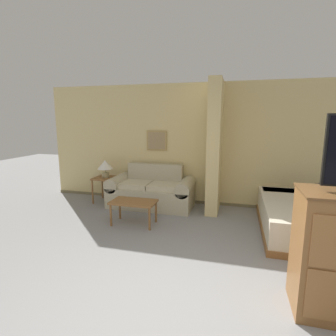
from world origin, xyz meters
TOP-DOWN VIEW (x-y plane):
  - wall_back at (-0.00, 3.76)m, footprint 7.76×0.16m
  - wall_partition_pillar at (0.02, 3.31)m, footprint 0.24×0.77m
  - couch at (-1.29, 3.27)m, footprint 1.80×0.84m
  - coffee_table at (-1.27, 2.23)m, footprint 0.79×0.45m
  - side_table at (-2.37, 3.30)m, footprint 0.50×0.50m
  - table_lamp at (-2.37, 3.30)m, footprint 0.34×0.34m
  - bed at (1.66, 2.64)m, footprint 1.52×2.05m
  - backpack at (1.84, 2.55)m, footprint 0.31×0.20m

SIDE VIEW (x-z plane):
  - bed at x=1.66m, z-range 0.00..0.50m
  - couch at x=-1.29m, z-range -0.11..0.76m
  - coffee_table at x=-1.27m, z-range 0.16..0.59m
  - side_table at x=-2.37m, z-range 0.20..0.77m
  - backpack at x=1.84m, z-range 0.51..0.89m
  - table_lamp at x=-2.37m, z-range 0.64..1.03m
  - wall_back at x=0.00m, z-range -0.01..2.59m
  - wall_partition_pillar at x=0.02m, z-range 0.00..2.60m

